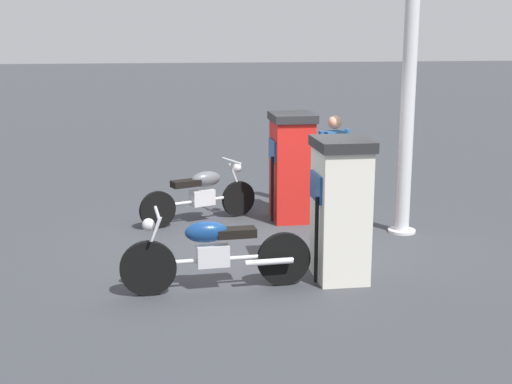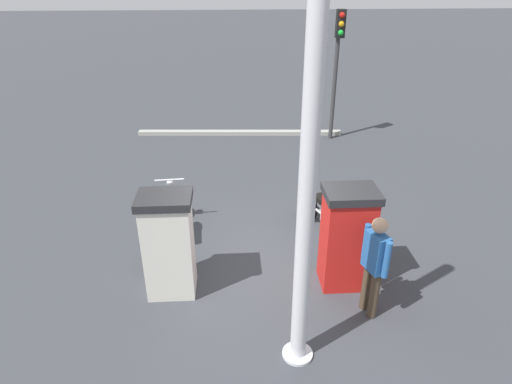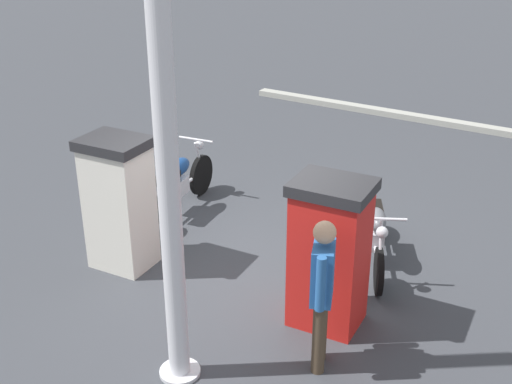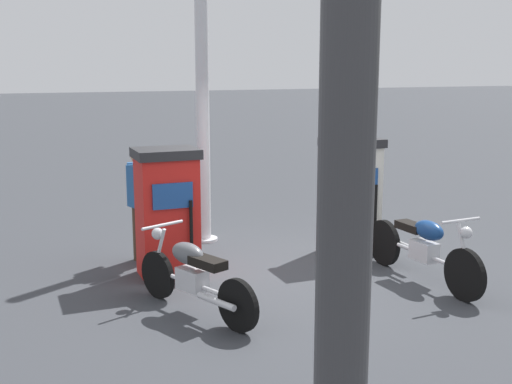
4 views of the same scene
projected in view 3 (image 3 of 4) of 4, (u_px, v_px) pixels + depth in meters
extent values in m
plane|color=#383A3F|center=(241.00, 267.00, 8.16)|extent=(120.00, 120.00, 0.00)
cube|color=red|center=(329.00, 259.00, 6.84)|extent=(0.60, 0.73, 1.54)
cube|color=#1E478C|center=(341.00, 219.00, 6.94)|extent=(0.04, 0.51, 0.32)
cube|color=#262628|center=(333.00, 187.00, 6.49)|extent=(0.66, 0.81, 0.12)
cylinder|color=black|center=(321.00, 259.00, 7.30)|extent=(0.04, 0.04, 1.00)
cube|color=silver|center=(120.00, 208.00, 7.93)|extent=(0.58, 0.72, 1.55)
cube|color=#1E478C|center=(133.00, 174.00, 8.03)|extent=(0.04, 0.50, 0.32)
cube|color=#262628|center=(114.00, 143.00, 7.58)|extent=(0.63, 0.79, 0.12)
cylinder|color=black|center=(124.00, 211.00, 8.39)|extent=(0.04, 0.04, 1.01)
cylinder|color=black|center=(379.00, 271.00, 7.54)|extent=(0.55, 0.27, 0.56)
cylinder|color=black|center=(370.00, 217.00, 8.79)|extent=(0.55, 0.27, 0.56)
cube|color=silver|center=(375.00, 237.00, 8.08)|extent=(0.41, 0.32, 0.24)
cylinder|color=silver|center=(374.00, 239.00, 8.15)|extent=(0.98, 0.43, 0.05)
ellipsoid|color=#595B60|center=(377.00, 220.00, 7.90)|extent=(0.53, 0.38, 0.24)
cube|color=black|center=(374.00, 210.00, 8.22)|extent=(0.48, 0.35, 0.10)
cylinder|color=silver|center=(380.00, 247.00, 7.45)|extent=(0.26, 0.13, 0.57)
cylinder|color=silver|center=(382.00, 219.00, 7.39)|extent=(0.24, 0.53, 0.04)
sphere|color=silver|center=(382.00, 232.00, 7.35)|extent=(0.18, 0.18, 0.14)
cylinder|color=silver|center=(380.00, 223.00, 8.60)|extent=(0.54, 0.27, 0.07)
cylinder|color=black|center=(201.00, 175.00, 10.03)|extent=(0.63, 0.11, 0.63)
cylinder|color=black|center=(147.00, 217.00, 8.74)|extent=(0.63, 0.11, 0.63)
cube|color=silver|center=(177.00, 187.00, 9.39)|extent=(0.37, 0.22, 0.24)
cylinder|color=silver|center=(176.00, 191.00, 9.37)|extent=(1.16, 0.11, 0.05)
ellipsoid|color=navy|center=(179.00, 167.00, 9.33)|extent=(0.49, 0.24, 0.24)
cube|color=black|center=(167.00, 178.00, 9.06)|extent=(0.45, 0.22, 0.10)
cylinder|color=silver|center=(199.00, 158.00, 9.87)|extent=(0.26, 0.05, 0.57)
cylinder|color=silver|center=(196.00, 140.00, 9.67)|extent=(0.07, 0.56, 0.04)
sphere|color=silver|center=(199.00, 145.00, 9.80)|extent=(0.15, 0.15, 0.14)
cylinder|color=silver|center=(147.00, 208.00, 8.95)|extent=(0.55, 0.10, 0.07)
cylinder|color=#473828|center=(319.00, 339.00, 6.24)|extent=(0.16, 0.16, 0.77)
cylinder|color=#473828|center=(321.00, 326.00, 6.42)|extent=(0.16, 0.16, 0.77)
cube|color=#265999|center=(323.00, 273.00, 6.05)|extent=(0.40, 0.29, 0.58)
cylinder|color=#265999|center=(321.00, 284.00, 5.82)|extent=(0.11, 0.11, 0.55)
cylinder|color=#265999|center=(325.00, 257.00, 6.25)|extent=(0.11, 0.11, 0.55)
sphere|color=tan|center=(325.00, 232.00, 5.87)|extent=(0.27, 0.27, 0.21)
cylinder|color=silver|center=(167.00, 154.00, 5.41)|extent=(0.20, 0.20, 4.59)
cylinder|color=silver|center=(180.00, 371.00, 6.36)|extent=(0.40, 0.40, 0.04)
cube|color=#9E9E93|center=(391.00, 113.00, 13.63)|extent=(0.71, 6.27, 0.12)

